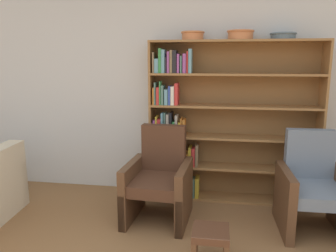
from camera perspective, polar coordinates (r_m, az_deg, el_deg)
name	(u,v)px	position (r m, az deg, el deg)	size (l,w,h in m)	color
wall_back	(188,84)	(4.05, 3.46, 7.28)	(12.00, 0.06, 2.75)	silver
bookshelf	(215,125)	(3.92, 8.23, 0.21)	(1.96, 0.30, 1.89)	olive
bowl_brass	(193,35)	(3.86, 4.33, 15.49)	(0.27, 0.27, 0.10)	#C67547
bowl_terracotta	(240,34)	(3.85, 12.51, 15.31)	(0.30, 0.30, 0.10)	#C67547
bowl_copper	(283,36)	(3.90, 19.40, 14.64)	(0.28, 0.28, 0.07)	slate
armchair_leather	(159,181)	(3.51, -1.54, -9.49)	(0.68, 0.72, 0.97)	brown
armchair_cushioned	(313,189)	(3.58, 23.95, -10.03)	(0.65, 0.69, 0.97)	brown
footstool	(211,238)	(2.78, 7.42, -18.79)	(0.29, 0.29, 0.34)	brown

